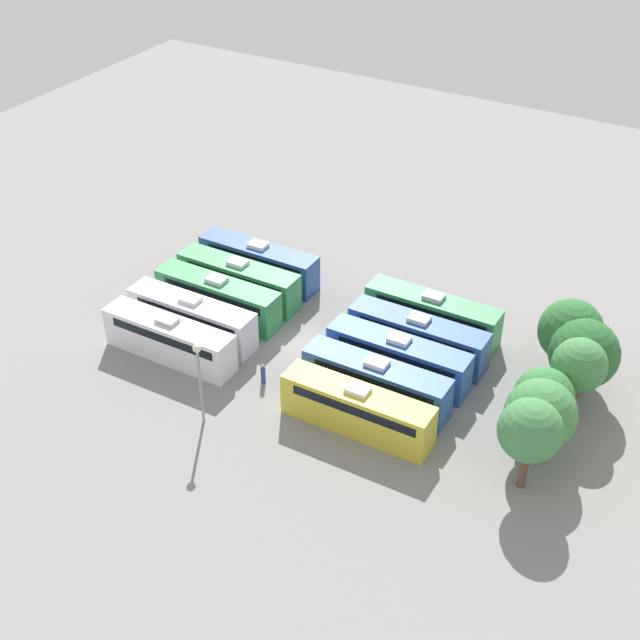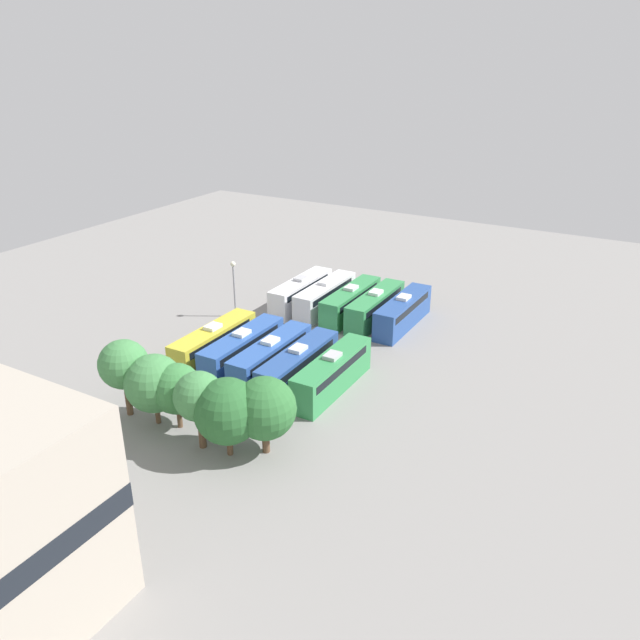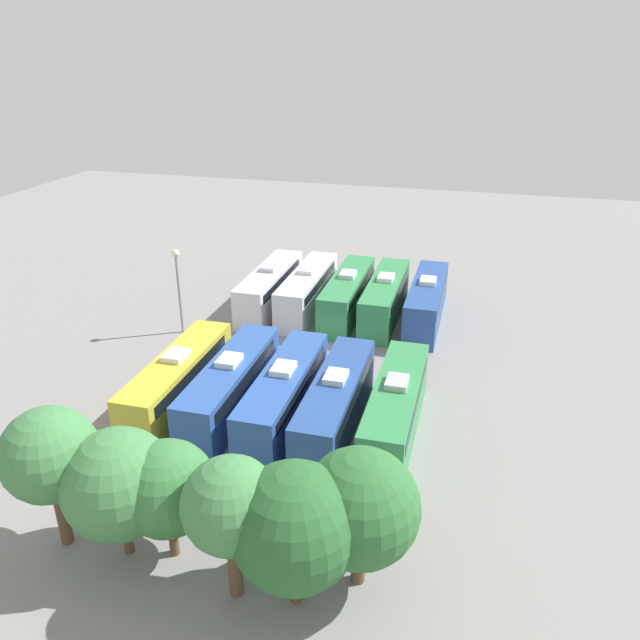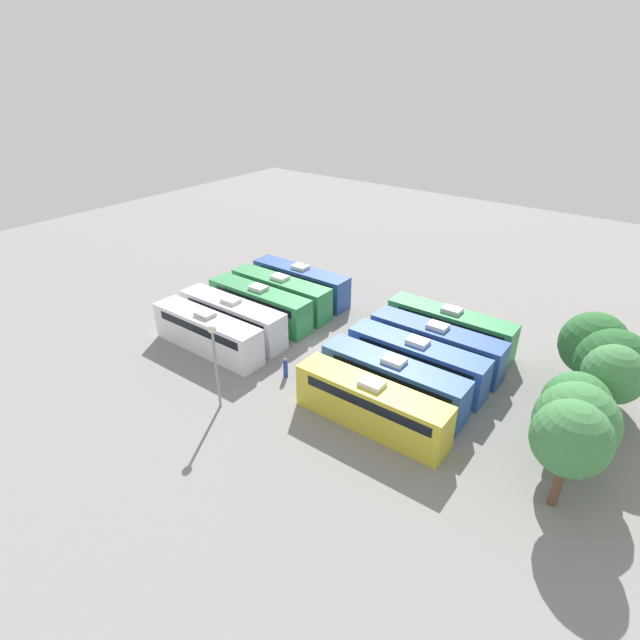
# 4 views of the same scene
# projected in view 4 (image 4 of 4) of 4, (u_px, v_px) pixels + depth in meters

# --- Properties ---
(ground_plane) EXTENTS (115.60, 115.60, 0.00)m
(ground_plane) POSITION_uv_depth(u_px,v_px,m) (329.00, 347.00, 43.53)
(ground_plane) COLOR gray
(bus_0) EXTENTS (2.44, 11.06, 3.63)m
(bus_0) POSITION_uv_depth(u_px,v_px,m) (301.00, 282.00, 51.73)
(bus_0) COLOR #284C93
(bus_0) RESTS_ON ground_plane
(bus_1) EXTENTS (2.44, 11.06, 3.63)m
(bus_1) POSITION_uv_depth(u_px,v_px,m) (281.00, 293.00, 49.31)
(bus_1) COLOR #338C4C
(bus_1) RESTS_ON ground_plane
(bus_2) EXTENTS (2.44, 11.06, 3.63)m
(bus_2) POSITION_uv_depth(u_px,v_px,m) (260.00, 304.00, 47.10)
(bus_2) COLOR #338C4C
(bus_2) RESTS_ON ground_plane
(bus_3) EXTENTS (2.44, 11.06, 3.63)m
(bus_3) POSITION_uv_depth(u_px,v_px,m) (233.00, 317.00, 44.71)
(bus_3) COLOR silver
(bus_3) RESTS_ON ground_plane
(bus_4) EXTENTS (2.44, 11.06, 3.63)m
(bus_4) POSITION_uv_depth(u_px,v_px,m) (207.00, 332.00, 42.31)
(bus_4) COLOR white
(bus_4) RESTS_ON ground_plane
(bus_5) EXTENTS (2.44, 11.06, 3.63)m
(bus_5) POSITION_uv_depth(u_px,v_px,m) (450.00, 327.00, 43.00)
(bus_5) COLOR #338C4C
(bus_5) RESTS_ON ground_plane
(bus_6) EXTENTS (2.44, 11.06, 3.63)m
(bus_6) POSITION_uv_depth(u_px,v_px,m) (436.00, 344.00, 40.43)
(bus_6) COLOR #284C93
(bus_6) RESTS_ON ground_plane
(bus_7) EXTENTS (2.44, 11.06, 3.63)m
(bus_7) POSITION_uv_depth(u_px,v_px,m) (416.00, 360.00, 38.29)
(bus_7) COLOR #2D56A8
(bus_7) RESTS_ON ground_plane
(bus_8) EXTENTS (2.44, 11.06, 3.63)m
(bus_8) POSITION_uv_depth(u_px,v_px,m) (393.00, 380.00, 35.96)
(bus_8) COLOR #2D56A8
(bus_8) RESTS_ON ground_plane
(bus_9) EXTENTS (2.44, 11.06, 3.63)m
(bus_9) POSITION_uv_depth(u_px,v_px,m) (371.00, 404.00, 33.47)
(bus_9) COLOR gold
(bus_9) RESTS_ON ground_plane
(worker_person) EXTENTS (0.36, 0.36, 1.72)m
(worker_person) POSITION_uv_depth(u_px,v_px,m) (286.00, 368.00, 39.15)
(worker_person) COLOR navy
(worker_person) RESTS_ON ground_plane
(light_pole) EXTENTS (0.60, 0.60, 6.67)m
(light_pole) POSITION_uv_depth(u_px,v_px,m) (214.00, 351.00, 34.04)
(light_pole) COLOR gray
(light_pole) RESTS_ON ground_plane
(tree_0) EXTENTS (4.85, 4.85, 6.27)m
(tree_0) POSITION_uv_depth(u_px,v_px,m) (594.00, 345.00, 36.40)
(tree_0) COLOR brown
(tree_0) RESTS_ON ground_plane
(tree_1) EXTENTS (5.07, 5.07, 6.34)m
(tree_1) POSITION_uv_depth(u_px,v_px,m) (613.00, 365.00, 33.99)
(tree_1) COLOR brown
(tree_1) RESTS_ON ground_plane
(tree_2) EXTENTS (3.86, 3.86, 6.43)m
(tree_2) POSITION_uv_depth(u_px,v_px,m) (613.00, 375.00, 31.82)
(tree_2) COLOR brown
(tree_2) RESTS_ON ground_plane
(tree_3) EXTENTS (4.14, 4.14, 5.64)m
(tree_3) POSITION_uv_depth(u_px,v_px,m) (576.00, 405.00, 30.48)
(tree_3) COLOR brown
(tree_3) RESTS_ON ground_plane
(tree_4) EXTENTS (4.81, 4.81, 6.11)m
(tree_4) POSITION_uv_depth(u_px,v_px,m) (576.00, 423.00, 28.78)
(tree_4) COLOR brown
(tree_4) RESTS_ON ground_plane
(tree_5) EXTENTS (4.15, 4.15, 6.82)m
(tree_5) POSITION_uv_depth(u_px,v_px,m) (571.00, 439.00, 26.08)
(tree_5) COLOR brown
(tree_5) RESTS_ON ground_plane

